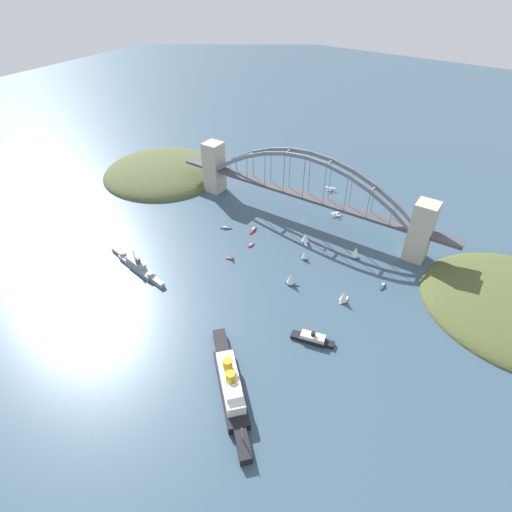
{
  "coord_description": "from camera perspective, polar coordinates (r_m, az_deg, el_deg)",
  "views": [
    {
      "loc": [
        -145.01,
        296.44,
        209.84
      ],
      "look_at": [
        0.0,
        78.71,
        8.0
      ],
      "focal_mm": 29.37,
      "sensor_mm": 36.0,
      "label": 1
    }
  ],
  "objects": [
    {
      "name": "headland_east_shore",
      "position": [
        481.23,
        -12.22,
        10.93
      ],
      "size": [
        129.21,
        126.93,
        30.04
      ],
      "color": "#515B38",
      "rests_on": "ground"
    },
    {
      "name": "ground_plane",
      "position": [
        391.07,
        6.43,
        4.94
      ],
      "size": [
        1400.0,
        1400.0,
        0.0
      ],
      "primitive_type": "plane",
      "color": "#385166"
    },
    {
      "name": "naval_cruiser",
      "position": [
        342.05,
        -15.93,
        -1.24
      ],
      "size": [
        67.83,
        14.73,
        17.54
      ],
      "color": "gray",
      "rests_on": "ground"
    },
    {
      "name": "ocean_liner",
      "position": [
        250.47,
        -3.5,
        -17.07
      ],
      "size": [
        68.96,
        65.58,
        18.91
      ],
      "color": "black",
      "rests_on": "ground"
    },
    {
      "name": "seaplane_second_in_formation",
      "position": [
        442.08,
        10.04,
        8.99
      ],
      "size": [
        10.58,
        8.29,
        4.58
      ],
      "color": "#B7B7B2",
      "rests_on": "ground"
    },
    {
      "name": "small_boat_1",
      "position": [
        358.6,
        6.74,
        2.5
      ],
      "size": [
        8.97,
        9.86,
        10.51
      ],
      "color": "silver",
      "rests_on": "ground"
    },
    {
      "name": "small_boat_6",
      "position": [
        340.33,
        6.61,
        0.13
      ],
      "size": [
        8.23,
        6.37,
        8.44
      ],
      "color": "#234C8C",
      "rests_on": "ground"
    },
    {
      "name": "harbor_ferry_steamer",
      "position": [
        278.0,
        7.68,
        -11.06
      ],
      "size": [
        28.89,
        11.96,
        7.97
      ],
      "color": "black",
      "rests_on": "ground"
    },
    {
      "name": "small_boat_2",
      "position": [
        314.53,
        4.77,
        -3.08
      ],
      "size": [
        10.88,
        6.95,
        11.49
      ],
      "color": "#234C8C",
      "rests_on": "ground"
    },
    {
      "name": "small_boat_5",
      "position": [
        305.84,
        11.86,
        -5.42
      ],
      "size": [
        6.66,
        10.36,
        10.79
      ],
      "color": "silver",
      "rests_on": "ground"
    },
    {
      "name": "seaplane_taxiing_near_bridge",
      "position": [
        400.07,
        10.84,
        5.63
      ],
      "size": [
        9.09,
        9.39,
        4.84
      ],
      "color": "#B7B7B2",
      "rests_on": "ground"
    },
    {
      "name": "harbor_arch_bridge",
      "position": [
        377.26,
        6.71,
        8.4
      ],
      "size": [
        269.52,
        16.84,
        65.27
      ],
      "color": "#BCB29E",
      "rests_on": "ground"
    },
    {
      "name": "small_boat_4",
      "position": [
        348.4,
        13.4,
        0.51
      ],
      "size": [
        7.45,
        10.67,
        11.34
      ],
      "color": "#2D6B3D",
      "rests_on": "ground"
    },
    {
      "name": "channel_marker_buoy",
      "position": [
        354.25,
        9.32,
        0.98
      ],
      "size": [
        2.2,
        2.2,
        2.75
      ],
      "color": "red",
      "rests_on": "ground"
    },
    {
      "name": "small_boat_0",
      "position": [
        354.34,
        -0.69,
        1.48
      ],
      "size": [
        2.45,
        7.58,
        2.06
      ],
      "color": "#B2231E",
      "rests_on": "ground"
    },
    {
      "name": "small_boat_7",
      "position": [
        328.07,
        16.88,
        -3.89
      ],
      "size": [
        2.68,
        9.33,
        2.44
      ],
      "color": "#234C8C",
      "rests_on": "ground"
    },
    {
      "name": "small_boat_3",
      "position": [
        376.74,
        -4.13,
        3.84
      ],
      "size": [
        9.84,
        6.41,
        2.19
      ],
      "color": "#234C8C",
      "rests_on": "ground"
    },
    {
      "name": "small_boat_8",
      "position": [
        339.05,
        -3.48,
        0.1
      ],
      "size": [
        5.65,
        5.44,
        7.77
      ],
      "color": "#B2231E",
      "rests_on": "ground"
    },
    {
      "name": "small_boat_9",
      "position": [
        372.89,
        -0.4,
        3.56
      ],
      "size": [
        3.38,
        12.1,
        2.29
      ],
      "color": "#B2231E",
      "rests_on": "ground"
    }
  ]
}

